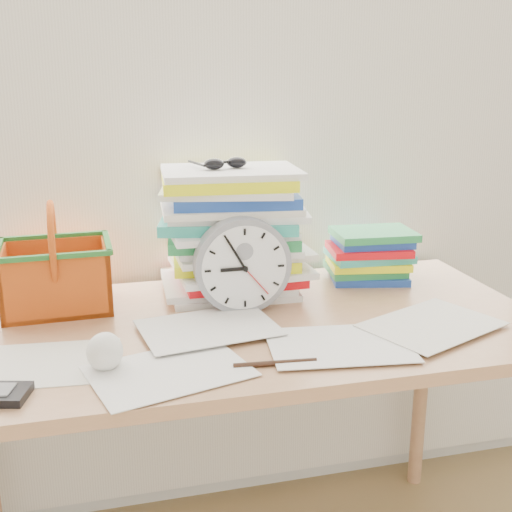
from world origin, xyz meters
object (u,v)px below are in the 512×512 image
object	(u,v)px
book_stack	(372,255)
basket	(55,257)
desk	(243,351)
paper_stack	(233,231)
clock	(242,265)

from	to	relation	value
book_stack	basket	bearing A→B (deg)	-178.24
desk	paper_stack	xyz separation A→B (m)	(0.03, 0.22, 0.24)
paper_stack	clock	distance (m)	0.16
desk	paper_stack	bearing A→B (deg)	83.03
paper_stack	clock	xyz separation A→B (m)	(-0.01, -0.15, -0.05)
paper_stack	book_stack	xyz separation A→B (m)	(0.39, -0.00, -0.09)
book_stack	basket	world-z (taller)	basket
paper_stack	clock	world-z (taller)	paper_stack
paper_stack	book_stack	world-z (taller)	paper_stack
desk	basket	world-z (taller)	basket
basket	desk	bearing A→B (deg)	-26.92
desk	paper_stack	size ratio (longest dim) A/B	3.83
paper_stack	basket	world-z (taller)	paper_stack
clock	book_stack	size ratio (longest dim) A/B	0.97
clock	paper_stack	bearing A→B (deg)	85.65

